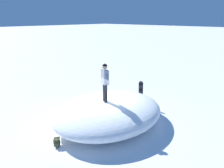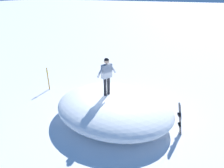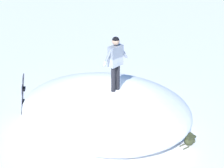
{
  "view_description": "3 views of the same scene",
  "coord_description": "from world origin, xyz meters",
  "views": [
    {
      "loc": [
        7.01,
        -6.99,
        5.14
      ],
      "look_at": [
        0.2,
        0.26,
        2.04
      ],
      "focal_mm": 34.43,
      "sensor_mm": 36.0,
      "label": 1
    },
    {
      "loc": [
        7.79,
        3.54,
        5.82
      ],
      "look_at": [
        0.78,
        0.12,
        2.19
      ],
      "focal_mm": 32.19,
      "sensor_mm": 36.0,
      "label": 2
    },
    {
      "loc": [
        -7.55,
        -2.92,
        5.85
      ],
      "look_at": [
        -0.13,
        -0.4,
        1.81
      ],
      "focal_mm": 46.43,
      "sensor_mm": 36.0,
      "label": 3
    }
  ],
  "objects": [
    {
      "name": "snow_mound",
      "position": [
        0.25,
        -0.03,
        0.68
      ],
      "size": [
        4.74,
        5.83,
        1.35
      ],
      "primitive_type": "ellipsoid",
      "rotation": [
        0.0,
        0.0,
        1.56
      ],
      "color": "white",
      "rests_on": "ground"
    },
    {
      "name": "ground",
      "position": [
        0.0,
        0.0,
        0.0
      ],
      "size": [
        240.0,
        240.0,
        0.0
      ],
      "primitive_type": "plane",
      "color": "white"
    },
    {
      "name": "snowboarder_standing",
      "position": [
        0.34,
        -0.36,
        2.45
      ],
      "size": [
        1.0,
        0.54,
        1.8
      ],
      "color": "black",
      "rests_on": "snow_mound"
    },
    {
      "name": "backpack_near",
      "position": [
        0.03,
        -2.9,
        0.19
      ],
      "size": [
        0.52,
        0.49,
        0.36
      ],
      "color": "#383D23",
      "rests_on": "ground"
    },
    {
      "name": "snowboard_primary_upright",
      "position": [
        -0.01,
        3.0,
        0.81
      ],
      "size": [
        0.36,
        0.37,
        1.58
      ],
      "color": "black",
      "rests_on": "ground"
    }
  ]
}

